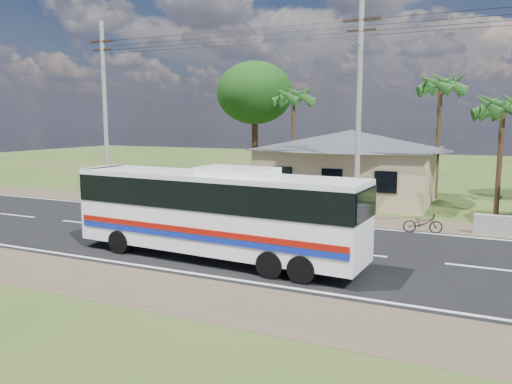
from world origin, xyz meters
TOP-DOWN VIEW (x-y plane):
  - ground at (0.00, 0.00)m, footprint 120.00×120.00m
  - road at (0.00, 0.00)m, footprint 120.00×16.00m
  - house at (1.00, 13.00)m, footprint 12.40×10.00m
  - utility_poles at (2.67, 6.49)m, footprint 32.80×2.22m
  - palm_near at (9.50, 11.00)m, footprint 2.80×2.80m
  - palm_mid at (6.00, 15.50)m, footprint 2.80×2.80m
  - palm_far at (-4.00, 16.00)m, footprint 2.80×2.80m
  - tree_behind_house at (-8.00, 18.00)m, footprint 6.00×6.00m
  - coach_bus at (0.14, -2.85)m, footprint 11.09×2.96m
  - motorcycle at (6.45, 4.74)m, footprint 1.81×1.01m

SIDE VIEW (x-z plane):
  - ground at x=0.00m, z-range 0.00..0.00m
  - road at x=0.00m, z-range -0.01..0.02m
  - motorcycle at x=6.45m, z-range 0.00..0.90m
  - coach_bus at x=0.14m, z-range 0.24..3.65m
  - house at x=1.00m, z-range 0.14..5.14m
  - palm_near at x=9.50m, z-range 2.36..9.06m
  - utility_poles at x=2.67m, z-range 0.27..11.27m
  - palm_far at x=-4.00m, z-range 2.83..10.53m
  - tree_behind_house at x=-8.00m, z-range 2.31..11.92m
  - palm_mid at x=6.00m, z-range 3.06..11.26m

